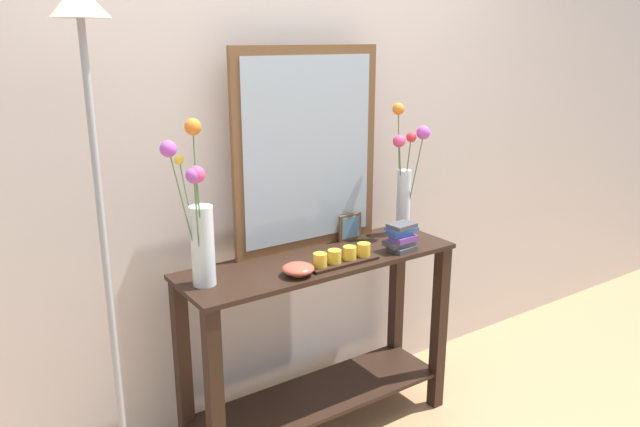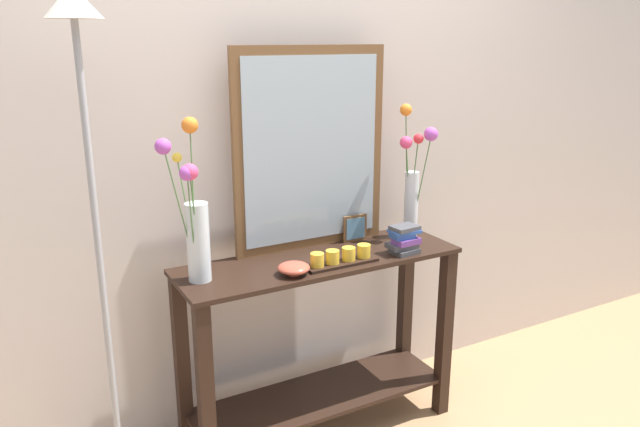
% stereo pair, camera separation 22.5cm
% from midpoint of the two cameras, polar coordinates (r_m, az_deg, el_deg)
% --- Properties ---
extents(wall_back, '(6.40, 0.08, 2.70)m').
position_cam_midpoint_polar(wall_back, '(2.73, -6.09, 7.90)').
color(wall_back, beige).
rests_on(wall_back, ground).
extents(console_table, '(1.23, 0.38, 0.84)m').
position_cam_midpoint_polar(console_table, '(2.74, -2.39, -10.97)').
color(console_table, black).
rests_on(console_table, ground).
extents(mirror_leaning, '(0.71, 0.03, 0.87)m').
position_cam_midpoint_polar(mirror_leaning, '(2.64, -3.62, 5.88)').
color(mirror_leaning, brown).
rests_on(mirror_leaning, console_table).
extents(tall_vase_left, '(0.18, 0.20, 0.62)m').
position_cam_midpoint_polar(tall_vase_left, '(2.30, -13.96, -0.83)').
color(tall_vase_left, silver).
rests_on(tall_vase_left, console_table).
extents(vase_right, '(0.15, 0.14, 0.62)m').
position_cam_midpoint_polar(vase_right, '(2.86, 5.72, 3.30)').
color(vase_right, silver).
rests_on(vase_right, console_table).
extents(candle_tray, '(0.32, 0.09, 0.07)m').
position_cam_midpoint_polar(candle_tray, '(2.52, -0.45, -4.11)').
color(candle_tray, black).
rests_on(candle_tray, console_table).
extents(picture_frame_small, '(0.12, 0.01, 0.12)m').
position_cam_midpoint_polar(picture_frame_small, '(2.81, 0.52, -1.31)').
color(picture_frame_small, brown).
rests_on(picture_frame_small, console_table).
extents(decorative_bowl, '(0.13, 0.13, 0.05)m').
position_cam_midpoint_polar(decorative_bowl, '(2.41, -4.73, -5.18)').
color(decorative_bowl, '#B24C38').
rests_on(decorative_bowl, console_table).
extents(book_stack, '(0.14, 0.11, 0.12)m').
position_cam_midpoint_polar(book_stack, '(2.68, 5.18, -2.25)').
color(book_stack, '#424247').
rests_on(book_stack, console_table).
extents(floor_lamp, '(0.24, 0.24, 1.89)m').
position_cam_midpoint_polar(floor_lamp, '(2.13, -22.80, 2.32)').
color(floor_lamp, '#9E9EA3').
rests_on(floor_lamp, ground).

